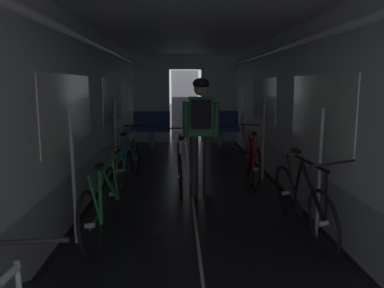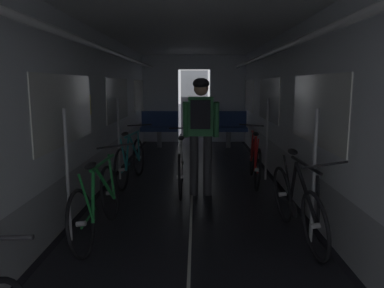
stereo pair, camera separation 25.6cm
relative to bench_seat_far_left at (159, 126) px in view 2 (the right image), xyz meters
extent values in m
cube|color=black|center=(-0.51, -4.82, -0.56)|extent=(0.08, 11.50, 0.01)
cube|color=black|center=(2.31, -4.82, -0.56)|extent=(0.08, 11.50, 0.01)
cube|color=beige|center=(0.90, -4.82, -0.56)|extent=(0.03, 11.27, 0.00)
cube|color=#9EA0A5|center=(-0.61, -4.82, -0.27)|extent=(0.12, 11.50, 0.60)
cube|color=silver|center=(-0.61, -4.82, 0.96)|extent=(0.12, 11.50, 1.85)
cube|color=white|center=(-0.54, -5.40, 0.78)|extent=(0.02, 1.90, 0.80)
cube|color=white|center=(-0.54, -2.52, 0.78)|extent=(0.02, 1.90, 0.80)
cube|color=white|center=(-0.54, 0.35, 0.78)|extent=(0.02, 1.90, 0.80)
cube|color=yellow|center=(-0.54, -4.50, 0.78)|extent=(0.01, 0.20, 0.28)
cylinder|color=white|center=(-0.27, -4.82, 1.53)|extent=(0.07, 11.04, 0.07)
cylinder|color=#B7BABF|center=(-0.37, -5.97, 0.13)|extent=(0.04, 0.04, 1.40)
cylinder|color=#B7BABF|center=(-0.37, -3.37, 0.13)|extent=(0.04, 0.04, 1.40)
cube|color=#9EA0A5|center=(2.41, -4.82, -0.27)|extent=(0.12, 11.50, 0.60)
cube|color=silver|center=(2.41, -4.82, 0.96)|extent=(0.12, 11.50, 1.85)
cube|color=white|center=(2.35, -5.40, 0.78)|extent=(0.02, 1.90, 0.80)
cube|color=white|center=(2.35, -2.52, 0.78)|extent=(0.02, 1.90, 0.80)
cube|color=white|center=(2.35, 0.35, 0.78)|extent=(0.02, 1.90, 0.80)
cube|color=yellow|center=(2.35, -4.81, 0.78)|extent=(0.01, 0.20, 0.28)
cylinder|color=white|center=(2.07, -4.82, 1.53)|extent=(0.07, 11.04, 0.07)
cylinder|color=#B7BABF|center=(2.17, -5.97, 0.13)|extent=(0.04, 0.04, 1.40)
cylinder|color=#B7BABF|center=(2.17, -3.37, 0.13)|extent=(0.04, 0.04, 1.40)
cube|color=silver|center=(-0.05, 0.99, 0.66)|extent=(1.00, 0.12, 2.45)
cube|color=silver|center=(1.85, 0.99, 0.66)|extent=(1.00, 0.12, 2.45)
cube|color=silver|center=(0.90, 0.99, 1.68)|extent=(0.90, 0.12, 0.40)
cube|color=#4C4F54|center=(0.90, 1.69, 0.46)|extent=(0.81, 0.04, 2.05)
cube|color=silver|center=(0.90, -4.82, 1.94)|extent=(3.14, 11.62, 0.12)
cylinder|color=gray|center=(0.00, -0.07, -0.35)|extent=(0.12, 0.12, 0.44)
cube|color=#2D4784|center=(0.00, -0.07, -0.08)|extent=(0.96, 0.44, 0.10)
cube|color=#2D4784|center=(0.00, 0.12, 0.17)|extent=(0.96, 0.08, 0.40)
torus|color=gray|center=(-0.43, 0.15, 0.37)|extent=(0.14, 0.14, 0.02)
cylinder|color=gray|center=(1.80, -0.07, -0.35)|extent=(0.12, 0.12, 0.44)
cube|color=#2D4784|center=(1.80, -0.07, -0.08)|extent=(0.96, 0.44, 0.10)
cube|color=#2D4784|center=(1.80, 0.12, 0.17)|extent=(0.96, 0.08, 0.40)
torus|color=gray|center=(1.37, 0.15, 0.37)|extent=(0.14, 0.14, 0.02)
torus|color=black|center=(-0.13, -6.35, -0.24)|extent=(0.15, 0.67, 0.67)
cylinder|color=#B2B2B7|center=(-0.13, -6.35, -0.24)|extent=(0.10, 0.05, 0.06)
torus|color=black|center=(-0.09, -5.34, -0.24)|extent=(0.15, 0.67, 0.67)
cylinder|color=#B2B2B7|center=(-0.09, -5.34, -0.24)|extent=(0.10, 0.05, 0.06)
cylinder|color=#1E8438|center=(-0.07, -5.65, -0.02)|extent=(0.14, 0.54, 0.56)
cylinder|color=#1E8438|center=(-0.09, -6.06, -0.02)|extent=(0.10, 0.35, 0.55)
cylinder|color=#1E8438|center=(-0.04, -5.81, 0.24)|extent=(0.07, 0.82, 0.04)
cylinder|color=#1E8438|center=(-0.09, -6.29, 0.00)|extent=(0.10, 0.16, 0.49)
cylinder|color=#1E8438|center=(-0.12, -6.13, -0.26)|extent=(0.04, 0.45, 0.07)
cylinder|color=#1E8438|center=(-0.05, -5.37, 0.00)|extent=(0.09, 0.09, 0.49)
cylinder|color=black|center=(-0.12, -5.90, -0.28)|extent=(0.04, 0.17, 0.17)
ellipsoid|color=black|center=(-0.05, -6.24, 0.30)|extent=(0.11, 0.24, 0.07)
cylinder|color=black|center=(-0.01, -5.35, 0.34)|extent=(0.44, 0.04, 0.08)
torus|color=black|center=(1.91, -4.09, -0.23)|extent=(0.12, 0.67, 0.67)
cylinder|color=#B2B2B7|center=(1.91, -4.09, -0.23)|extent=(0.10, 0.06, 0.06)
torus|color=black|center=(1.98, -3.07, -0.23)|extent=(0.12, 0.67, 0.67)
cylinder|color=#B2B2B7|center=(1.98, -3.07, -0.23)|extent=(0.10, 0.06, 0.06)
cylinder|color=red|center=(1.95, -3.39, -0.01)|extent=(0.05, 0.54, 0.56)
cylinder|color=red|center=(1.92, -3.79, -0.01)|extent=(0.09, 0.34, 0.55)
cylinder|color=red|center=(1.92, -3.54, 0.25)|extent=(0.09, 0.82, 0.04)
cylinder|color=red|center=(1.90, -4.02, 0.01)|extent=(0.04, 0.17, 0.49)
cylinder|color=red|center=(1.93, -3.87, -0.26)|extent=(0.06, 0.45, 0.07)
cylinder|color=red|center=(1.97, -3.10, 0.01)|extent=(0.06, 0.09, 0.49)
cylinder|color=black|center=(1.95, -3.64, -0.28)|extent=(0.03, 0.17, 0.17)
ellipsoid|color=black|center=(1.89, -3.97, 0.31)|extent=(0.11, 0.25, 0.07)
cylinder|color=black|center=(1.95, -3.08, 0.35)|extent=(0.44, 0.05, 0.05)
torus|color=black|center=(-0.19, -4.10, -0.23)|extent=(0.15, 0.67, 0.67)
cylinder|color=#B2B2B7|center=(-0.19, -4.10, -0.23)|extent=(0.10, 0.06, 0.06)
torus|color=black|center=(-0.08, -3.09, -0.23)|extent=(0.15, 0.67, 0.67)
cylinder|color=#B2B2B7|center=(-0.08, -3.09, -0.23)|extent=(0.10, 0.06, 0.06)
cylinder|color=teal|center=(-0.10, -3.40, -0.01)|extent=(0.13, 0.54, 0.56)
cylinder|color=teal|center=(-0.15, -3.81, -0.01)|extent=(0.04, 0.35, 0.55)
cylinder|color=teal|center=(-0.10, -3.56, 0.25)|extent=(0.12, 0.82, 0.04)
cylinder|color=teal|center=(-0.17, -4.03, 0.01)|extent=(0.07, 0.16, 0.49)
cylinder|color=teal|center=(-0.17, -3.88, -0.26)|extent=(0.07, 0.45, 0.07)
cylinder|color=teal|center=(-0.07, -3.12, 0.01)|extent=(0.05, 0.09, 0.49)
cylinder|color=black|center=(-0.15, -3.65, -0.28)|extent=(0.04, 0.17, 0.17)
ellipsoid|color=black|center=(-0.14, -3.99, 0.31)|extent=(0.12, 0.25, 0.07)
cylinder|color=black|center=(-0.05, -3.10, 0.35)|extent=(0.44, 0.07, 0.05)
torus|color=black|center=(2.00, -5.37, -0.23)|extent=(0.16, 0.68, 0.67)
cylinder|color=#B2B2B7|center=(2.00, -5.37, -0.23)|extent=(0.10, 0.06, 0.06)
torus|color=black|center=(2.08, -6.39, -0.23)|extent=(0.16, 0.68, 0.67)
cylinder|color=#B2B2B7|center=(2.08, -6.39, -0.23)|extent=(0.10, 0.06, 0.06)
cylinder|color=black|center=(2.08, -6.07, -0.02)|extent=(0.14, 0.54, 0.56)
cylinder|color=black|center=(2.05, -5.66, -0.02)|extent=(0.08, 0.35, 0.55)
cylinder|color=black|center=(2.10, -5.91, 0.25)|extent=(0.10, 0.82, 0.04)
cylinder|color=black|center=(2.04, -5.44, 0.01)|extent=(0.09, 0.16, 0.49)
cylinder|color=black|center=(2.02, -5.59, -0.26)|extent=(0.05, 0.45, 0.07)
cylinder|color=black|center=(2.10, -6.35, 0.01)|extent=(0.08, 0.09, 0.49)
cylinder|color=black|center=(2.03, -5.82, -0.28)|extent=(0.04, 0.17, 0.17)
ellipsoid|color=black|center=(2.07, -5.48, 0.31)|extent=(0.11, 0.25, 0.07)
cylinder|color=black|center=(2.14, -6.37, 0.35)|extent=(0.44, 0.06, 0.07)
cylinder|color=#2D2D33|center=(0.93, -4.29, -0.12)|extent=(0.13, 0.13, 0.90)
cylinder|color=#2D2D33|center=(1.13, -4.30, -0.12)|extent=(0.13, 0.13, 0.90)
cube|color=#337F47|center=(1.03, -4.29, 0.61)|extent=(0.37, 0.24, 0.56)
cylinder|color=#337F47|center=(0.81, -4.26, 0.56)|extent=(0.10, 0.20, 0.53)
cylinder|color=#337F47|center=(1.25, -4.28, 0.56)|extent=(0.10, 0.20, 0.53)
sphere|color=tan|center=(1.03, -4.29, 1.01)|extent=(0.21, 0.21, 0.21)
ellipsoid|color=black|center=(1.03, -4.29, 1.08)|extent=(0.25, 0.29, 0.16)
cube|color=black|center=(1.03, -4.46, 0.65)|extent=(0.29, 0.17, 0.40)
torus|color=black|center=(0.73, -4.55, -0.23)|extent=(0.07, 0.67, 0.67)
cylinder|color=#B2B2B7|center=(0.73, -4.55, -0.23)|extent=(0.09, 0.05, 0.05)
torus|color=black|center=(0.71, -3.53, -0.23)|extent=(0.07, 0.67, 0.67)
cylinder|color=#B2B2B7|center=(0.71, -3.53, -0.23)|extent=(0.09, 0.05, 0.05)
cylinder|color=silver|center=(0.73, -3.85, -0.01)|extent=(0.05, 0.54, 0.56)
cylinder|color=silver|center=(0.73, -4.26, -0.01)|extent=(0.06, 0.34, 0.55)
cylinder|color=silver|center=(0.74, -4.00, 0.25)|extent=(0.05, 0.82, 0.04)
cylinder|color=silver|center=(0.74, -4.48, 0.01)|extent=(0.04, 0.16, 0.49)
cylinder|color=silver|center=(0.73, -4.33, -0.26)|extent=(0.04, 0.45, 0.07)
cylinder|color=silver|center=(0.72, -3.56, 0.01)|extent=(0.04, 0.09, 0.49)
cylinder|color=black|center=(0.72, -4.10, -0.28)|extent=(0.02, 0.17, 0.17)
ellipsoid|color=black|center=(0.75, -4.43, 0.31)|extent=(0.10, 0.24, 0.06)
cylinder|color=black|center=(0.73, -3.54, 0.35)|extent=(0.44, 0.03, 0.04)
camera|label=1|loc=(0.71, -9.72, 1.07)|focal=34.97mm
camera|label=2|loc=(0.96, -9.72, 1.07)|focal=34.97mm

